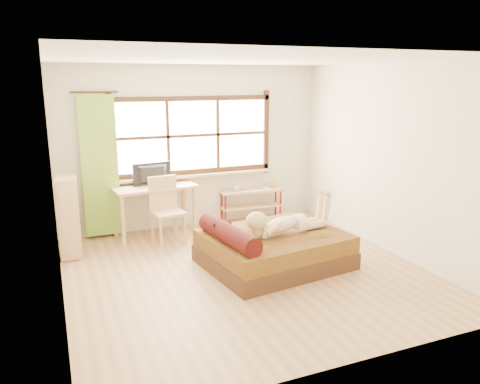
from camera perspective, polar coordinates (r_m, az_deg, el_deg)
name	(u,v)px	position (r m, az deg, el deg)	size (l,w,h in m)	color
floor	(245,271)	(6.26, 0.63, -9.65)	(4.50, 4.50, 0.00)	#9E754C
ceiling	(246,59)	(5.75, 0.70, 15.88)	(4.50, 4.50, 0.00)	white
wall_back	(193,147)	(7.95, -5.72, 5.45)	(4.50, 4.50, 0.00)	silver
wall_front	(353,220)	(3.95, 13.57, -3.34)	(4.50, 4.50, 0.00)	silver
wall_left	(53,186)	(5.41, -21.85, 0.63)	(4.50, 4.50, 0.00)	silver
wall_right	(390,160)	(7.04, 17.81, 3.79)	(4.50, 4.50, 0.00)	silver
window	(194,138)	(7.90, -5.69, 6.56)	(2.80, 0.16, 1.46)	#FFEDBF
curtain	(100,167)	(7.57, -16.73, 2.99)	(0.55, 0.10, 2.20)	#5F9C2A
bed	(271,248)	(6.38, 3.84, -6.85)	(1.98, 1.67, 0.69)	black
woman	(286,214)	(6.28, 5.68, -2.64)	(1.26, 0.36, 0.54)	#DCB48E
kitten	(222,230)	(6.12, -2.26, -4.62)	(0.27, 0.11, 0.22)	black
desk	(155,192)	(7.60, -10.38, -0.06)	(1.36, 0.74, 0.81)	tan
monitor	(153,174)	(7.59, -10.55, 2.13)	(0.62, 0.08, 0.36)	black
chair	(166,206)	(7.32, -9.05, -1.66)	(0.50, 0.50, 1.01)	tan
pipe_shelf	(252,198)	(8.31, 1.48, -0.71)	(1.14, 0.36, 0.64)	tan
cup	(236,188)	(8.15, -0.52, 0.46)	(0.13, 0.13, 0.11)	gray
book	(262,188)	(8.35, 2.66, 0.46)	(0.15, 0.20, 0.02)	gray
bookshelf	(69,217)	(7.04, -20.14, -2.86)	(0.31, 0.51, 1.14)	tan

